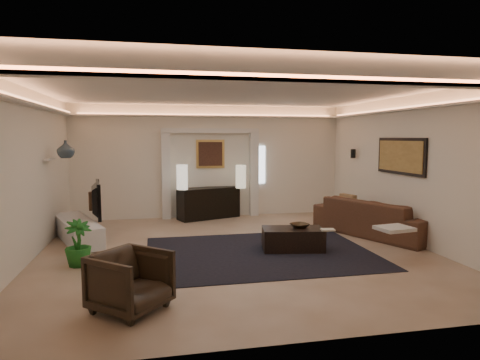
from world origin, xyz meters
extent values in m
plane|color=#BCA691|center=(0.00, 0.00, 0.00)|extent=(7.00, 7.00, 0.00)
plane|color=white|center=(0.00, 0.00, 2.90)|extent=(7.00, 7.00, 0.00)
plane|color=white|center=(0.00, 3.50, 1.45)|extent=(7.00, 0.00, 7.00)
plane|color=white|center=(0.00, -3.50, 1.45)|extent=(7.00, 0.00, 7.00)
plane|color=white|center=(-3.50, 0.00, 1.45)|extent=(0.00, 7.00, 7.00)
plane|color=white|center=(3.50, 0.00, 1.45)|extent=(0.00, 7.00, 7.00)
cube|color=silver|center=(0.00, 0.00, 2.62)|extent=(7.00, 7.00, 0.04)
cube|color=white|center=(1.35, 3.48, 1.35)|extent=(0.25, 0.03, 1.00)
cube|color=black|center=(0.40, -0.20, 0.01)|extent=(4.00, 3.00, 0.01)
cube|color=silver|center=(-1.15, 3.40, 1.10)|extent=(0.22, 0.20, 2.20)
cube|color=silver|center=(1.15, 3.40, 1.10)|extent=(0.22, 0.20, 2.20)
cube|color=silver|center=(0.00, 3.40, 2.25)|extent=(2.52, 0.20, 0.12)
cube|color=tan|center=(0.00, 3.47, 1.65)|extent=(0.74, 0.04, 0.74)
cube|color=#4C2D1E|center=(0.00, 3.44, 1.65)|extent=(0.62, 0.02, 0.62)
cube|color=black|center=(3.47, 0.30, 1.70)|extent=(0.04, 1.64, 0.74)
cube|color=tan|center=(3.44, 0.30, 1.70)|extent=(0.02, 1.50, 0.62)
cylinder|color=black|center=(3.38, 2.20, 1.68)|extent=(0.12, 0.12, 0.22)
cube|color=silver|center=(-3.44, 1.40, 1.65)|extent=(0.10, 0.55, 0.04)
cube|color=black|center=(-0.08, 3.23, 0.40)|extent=(1.66, 1.01, 0.79)
cylinder|color=beige|center=(-0.77, 2.98, 1.09)|extent=(0.32, 0.32, 0.61)
cylinder|color=beige|center=(0.71, 2.98, 1.09)|extent=(0.32, 0.32, 0.58)
cube|color=silver|center=(-2.98, 1.39, 0.23)|extent=(1.31, 2.24, 0.41)
imported|color=black|center=(-2.72, 1.67, 0.82)|extent=(1.28, 0.35, 0.73)
cylinder|color=#392517|center=(-2.83, 2.49, 0.64)|extent=(0.20, 0.20, 0.42)
imported|color=slate|center=(-3.15, 1.47, 1.85)|extent=(0.36, 0.36, 0.35)
imported|color=#1C641D|center=(-2.67, -0.34, 0.38)|extent=(0.58, 0.58, 0.75)
imported|color=#2E2115|center=(3.15, 0.67, 0.38)|extent=(2.81, 2.01, 0.77)
cube|color=white|center=(2.51, -1.09, 0.55)|extent=(0.62, 0.53, 0.06)
cube|color=#AA8052|center=(2.96, 1.56, 0.55)|extent=(0.27, 0.44, 0.43)
cube|color=black|center=(1.05, -0.13, 0.20)|extent=(1.19, 0.78, 0.41)
imported|color=#352616|center=(1.18, -0.11, 0.45)|extent=(0.42, 0.42, 0.08)
cube|color=beige|center=(1.60, -0.43, 0.42)|extent=(0.26, 0.20, 0.03)
imported|color=black|center=(-1.74, -2.33, 0.36)|extent=(1.11, 1.11, 0.72)
camera|label=1|loc=(-1.43, -7.35, 2.08)|focal=31.29mm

